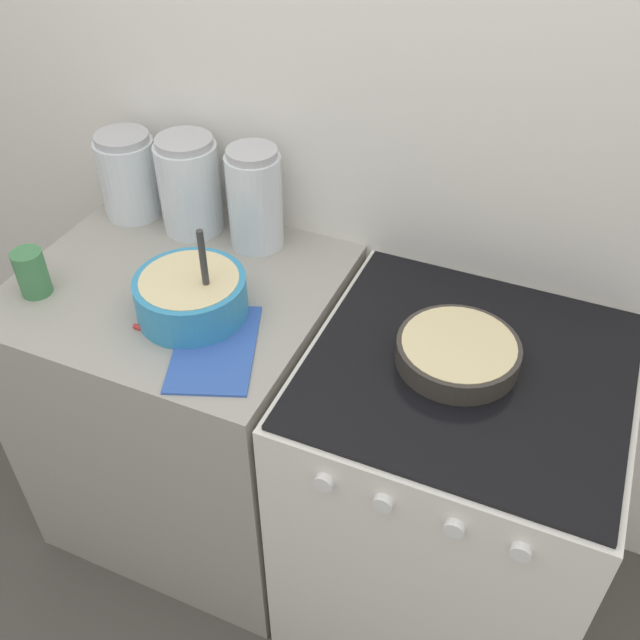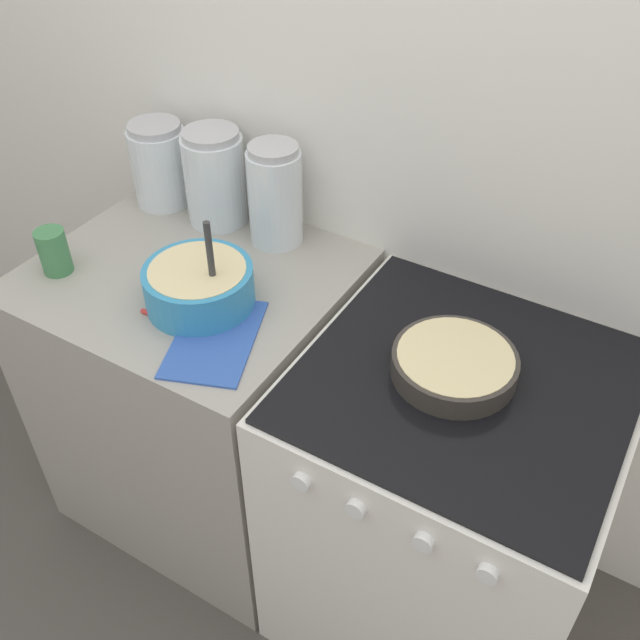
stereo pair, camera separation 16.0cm
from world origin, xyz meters
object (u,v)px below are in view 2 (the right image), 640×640
(mixing_bowl, at_px, (199,284))
(tin_can, at_px, (54,251))
(baking_pan, at_px, (454,364))
(storage_jar_middle, at_px, (215,183))
(storage_jar_left, at_px, (161,169))
(storage_jar_right, at_px, (275,201))
(stove, at_px, (442,505))

(mixing_bowl, bearing_deg, tin_can, -168.63)
(baking_pan, xyz_separation_m, tin_can, (-1.01, -0.17, 0.03))
(mixing_bowl, relative_size, storage_jar_middle, 0.98)
(storage_jar_left, xyz_separation_m, storage_jar_right, (0.39, 0.00, 0.02))
(storage_jar_right, bearing_deg, storage_jar_middle, -180.00)
(mixing_bowl, relative_size, storage_jar_left, 1.09)
(stove, bearing_deg, storage_jar_middle, 163.77)
(storage_jar_middle, bearing_deg, storage_jar_left, -180.00)
(mixing_bowl, xyz_separation_m, baking_pan, (0.62, 0.09, -0.03))
(storage_jar_left, relative_size, tin_can, 2.03)
(baking_pan, distance_m, storage_jar_right, 0.67)
(baking_pan, xyz_separation_m, storage_jar_middle, (-0.81, 0.24, 0.08))
(stove, xyz_separation_m, storage_jar_left, (-1.04, 0.25, 0.55))
(storage_jar_left, height_order, storage_jar_right, storage_jar_right)
(mixing_bowl, xyz_separation_m, storage_jar_right, (0.00, 0.33, 0.06))
(tin_can, bearing_deg, storage_jar_right, 45.57)
(stove, bearing_deg, storage_jar_left, 166.72)
(storage_jar_middle, height_order, tin_can, storage_jar_middle)
(stove, height_order, storage_jar_left, storage_jar_left)
(storage_jar_middle, bearing_deg, stove, -16.23)
(stove, distance_m, storage_jar_middle, 1.04)
(stove, xyz_separation_m, baking_pan, (-0.03, 0.00, 0.48))
(mixing_bowl, bearing_deg, baking_pan, 7.94)
(storage_jar_right, bearing_deg, storage_jar_left, -180.00)
(storage_jar_left, bearing_deg, stove, -13.28)
(mixing_bowl, relative_size, storage_jar_right, 0.95)
(stove, relative_size, mixing_bowl, 3.44)
(stove, relative_size, baking_pan, 3.33)
(baking_pan, distance_m, tin_can, 1.03)
(storage_jar_left, xyz_separation_m, storage_jar_middle, (0.20, 0.00, 0.01))
(storage_jar_middle, height_order, storage_jar_right, storage_jar_right)
(baking_pan, relative_size, storage_jar_middle, 1.01)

